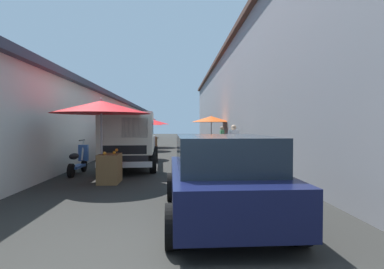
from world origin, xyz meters
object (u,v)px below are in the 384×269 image
Objects in this scene: fruit_stall_far_right at (152,125)px; delivery_truck at (129,142)px; fruit_stall_far_left at (211,123)px; vendor_in_shade at (222,138)px; fruit_stall_mid_lane at (145,126)px; hatchback_car at (221,176)px; vendor_by_crates at (234,141)px; fruit_stall_near_right at (134,125)px; parked_scooter at (78,161)px; fruit_stall_near_left at (102,115)px; plastic_stool at (239,168)px.

fruit_stall_far_right is 0.52× the size of delivery_truck.
fruit_stall_far_left reaches higher than vendor_in_shade.
fruit_stall_mid_lane is at bearing 93.89° from fruit_stall_far_left.
fruit_stall_far_left is at bearing -5.50° from hatchback_car.
fruit_stall_mid_lane is at bearing 10.88° from hatchback_car.
fruit_stall_near_right is at bearing 63.09° from vendor_by_crates.
parked_scooter is at bearing 151.07° from fruit_stall_far_left.
fruit_stall_near_left is 6.32× the size of plastic_stool.
vendor_by_crates is 4.86m from vendor_in_shade.
fruit_stall_near_right is 1.46× the size of vendor_in_shade.
vendor_in_shade is at bearing -172.15° from fruit_stall_far_left.
fruit_stall_far_left is at bearing -20.51° from fruit_stall_near_left.
hatchback_car is at bearing 168.15° from vendor_by_crates.
fruit_stall_mid_lane is 4.31m from fruit_stall_far_left.
fruit_stall_far_left is 1.65× the size of vendor_in_shade.
fruit_stall_near_left is at bearing 39.42° from hatchback_car.
vendor_by_crates reaches higher than vendor_in_shade.
fruit_stall_far_left is 11.50m from parked_scooter.
hatchback_car is 6.53m from parked_scooter.
fruit_stall_far_right reaches higher than plastic_stool.
hatchback_car is (-3.51, -2.88, -1.19)m from fruit_stall_near_left.
vendor_in_shade is at bearing -27.54° from fruit_stall_near_left.
vendor_by_crates is (-7.44, -0.15, -0.86)m from fruit_stall_far_left.
fruit_stall_far_right is 1.53× the size of parked_scooter.
parked_scooter is 5.31m from plastic_stool.
fruit_stall_near_right is at bearing 118.50° from vendor_in_shade.
fruit_stall_far_right reaches higher than vendor_in_shade.
hatchback_car is 12.63m from vendor_in_shade.
vendor_by_crates is (7.65, -1.61, 0.22)m from hatchback_car.
fruit_stall_near_right reaches higher than fruit_stall_mid_lane.
delivery_truck is (-12.15, -0.16, -0.63)m from fruit_stall_far_right.
delivery_truck is (5.92, 2.51, 0.30)m from hatchback_car.
vendor_by_crates is at bearing 177.58° from vendor_in_shade.
fruit_stall_far_left is at bearing 7.85° from vendor_in_shade.
delivery_truck is at bearing 22.96° from hatchback_car.
fruit_stall_far_right is at bearing -6.15° from parked_scooter.
delivery_truck is 2.95× the size of parked_scooter.
fruit_stall_far_left is 1.01× the size of fruit_stall_far_right.
hatchback_car reaches higher than parked_scooter.
fruit_stall_mid_lane is 5.24m from vendor_in_shade.
fruit_stall_mid_lane reaches higher than hatchback_car.
fruit_stall_mid_lane is at bearing 20.14° from plastic_stool.
hatchback_car is 0.79× the size of delivery_truck.
fruit_stall_far_left is at bearing -1.71° from plastic_stool.
fruit_stall_far_left is 12.37m from fruit_stall_near_left.
fruit_stall_mid_lane is 5.12× the size of plastic_stool.
fruit_stall_near_left is at bearing 152.46° from vendor_in_shade.
parked_scooter is (5.10, 4.07, -0.29)m from hatchback_car.
fruit_stall_near_right is at bearing 179.25° from fruit_stall_mid_lane.
fruit_stall_far_left reaches higher than fruit_stall_far_right.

